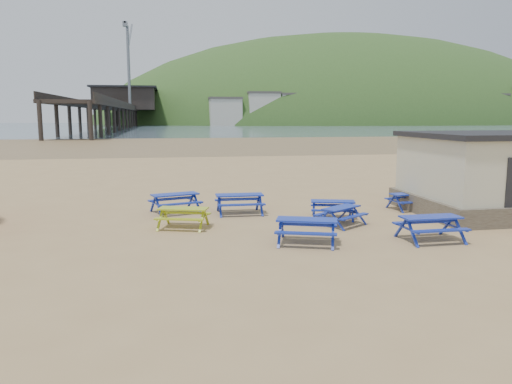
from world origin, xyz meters
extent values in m
plane|color=tan|center=(0.00, 0.00, 0.00)|extent=(400.00, 400.00, 0.00)
plane|color=olive|center=(0.00, 55.00, 0.00)|extent=(400.00, 400.00, 0.00)
plane|color=#465865|center=(0.00, 170.00, 0.01)|extent=(400.00, 400.00, 0.00)
cube|color=#143E94|center=(-2.41, 3.18, 0.73)|extent=(1.93, 1.23, 0.05)
cube|color=#143E94|center=(-2.59, 3.75, 0.45)|extent=(1.79, 0.80, 0.05)
cube|color=#143E94|center=(-2.22, 2.61, 0.45)|extent=(1.79, 0.80, 0.05)
cube|color=#143E94|center=(3.33, 1.00, 0.65)|extent=(1.71, 1.03, 0.04)
cube|color=#143E94|center=(3.47, 1.52, 0.40)|extent=(1.60, 0.64, 0.04)
cube|color=#143E94|center=(3.19, 0.49, 0.40)|extent=(1.60, 0.64, 0.04)
cube|color=#143E94|center=(7.02, 2.19, 0.65)|extent=(1.65, 0.78, 0.04)
cube|color=#143E94|center=(6.97, 2.72, 0.40)|extent=(1.61, 0.38, 0.04)
cube|color=#143E94|center=(7.08, 1.66, 0.40)|extent=(1.61, 0.38, 0.04)
cube|color=#143E94|center=(1.38, -2.37, 0.72)|extent=(1.92, 1.24, 0.05)
cube|color=#143E94|center=(1.57, -1.80, 0.45)|extent=(1.77, 0.82, 0.05)
cube|color=#143E94|center=(1.18, -2.93, 0.45)|extent=(1.77, 0.82, 0.05)
cube|color=#143E94|center=(5.18, -2.70, 0.73)|extent=(1.83, 0.75, 0.05)
cube|color=#143E94|center=(5.17, -2.10, 0.45)|extent=(1.81, 0.29, 0.05)
cube|color=#143E94|center=(5.20, -3.30, 0.45)|extent=(1.81, 0.29, 0.05)
cube|color=#143E94|center=(3.25, -0.14, 0.63)|extent=(1.61, 1.39, 0.04)
cube|color=#143E94|center=(2.95, 0.28, 0.39)|extent=(1.39, 1.08, 0.04)
cube|color=#143E94|center=(3.55, -0.56, 0.39)|extent=(1.39, 1.08, 0.04)
cube|color=#94AC23|center=(-2.18, 0.40, 0.67)|extent=(1.77, 1.11, 0.05)
cube|color=#94AC23|center=(-2.02, 0.92, 0.41)|extent=(1.65, 0.71, 0.05)
cube|color=#94AC23|center=(-2.35, -0.13, 0.41)|extent=(1.65, 0.71, 0.05)
cube|color=#665B4C|center=(10.50, 1.00, 0.35)|extent=(7.40, 5.40, 0.70)
cube|color=beige|center=(10.50, 1.00, 1.85)|extent=(7.00, 5.00, 2.30)
cube|color=black|center=(10.50, 1.00, 3.05)|extent=(7.30, 5.30, 0.20)
cube|color=black|center=(-18.00, 175.00, 6.00)|extent=(9.00, 220.00, 0.60)
cube|color=black|center=(-18.00, 186.00, 10.00)|extent=(22.00, 30.00, 8.00)
cube|color=black|center=(-18.00, 186.00, 14.30)|extent=(24.00, 32.00, 0.60)
cylinder|color=slate|center=(-15.00, 164.00, 20.00)|extent=(1.00, 1.00, 28.00)
cube|color=slate|center=(-15.00, 178.00, 33.00)|extent=(0.60, 25.63, 12.38)
ellipsoid|color=#2D4C1E|center=(90.00, 230.00, -10.00)|extent=(264.00, 144.00, 108.00)
cube|color=#143E94|center=(0.06, 2.55, 0.74)|extent=(1.84, 0.74, 0.05)
cube|color=#143E94|center=(0.07, 3.16, 0.46)|extent=(1.83, 0.28, 0.05)
cube|color=#143E94|center=(0.05, 1.94, 0.46)|extent=(1.83, 0.28, 0.05)
camera|label=1|loc=(-2.66, -16.40, 3.78)|focal=35.00mm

